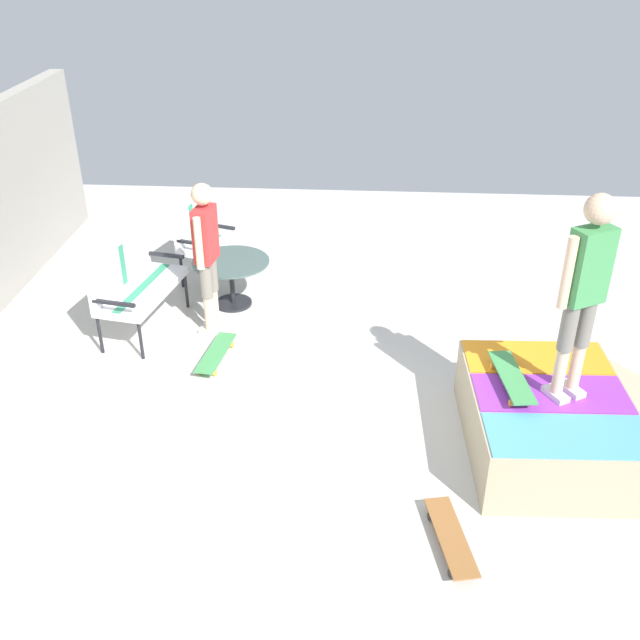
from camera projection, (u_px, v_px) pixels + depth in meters
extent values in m
cube|color=beige|center=(325.00, 406.00, 7.01)|extent=(12.00, 12.00, 0.10)
cube|color=tan|center=(546.00, 421.00, 6.25)|extent=(1.74, 1.37, 0.58)
cube|color=#4C99D8|center=(569.00, 436.00, 5.61)|extent=(0.59, 1.29, 0.01)
cube|color=purple|center=(551.00, 393.00, 6.10)|extent=(0.59, 1.29, 0.01)
cube|color=orange|center=(536.00, 357.00, 6.59)|extent=(0.59, 1.29, 0.01)
cylinder|color=#B2B2B7|center=(476.00, 395.00, 6.13)|extent=(1.63, 0.11, 0.05)
cylinder|color=black|center=(141.00, 340.00, 7.54)|extent=(0.04, 0.04, 0.44)
cylinder|color=black|center=(186.00, 290.00, 8.53)|extent=(0.04, 0.04, 0.44)
cylinder|color=black|center=(100.00, 335.00, 7.64)|extent=(0.04, 0.04, 0.44)
cylinder|color=black|center=(150.00, 286.00, 8.63)|extent=(0.04, 0.04, 0.44)
cube|color=silver|center=(143.00, 291.00, 7.96)|extent=(1.33, 0.77, 0.08)
cube|color=#338C66|center=(142.00, 287.00, 7.94)|extent=(1.21, 0.32, 0.00)
cube|color=silver|center=(120.00, 264.00, 7.86)|extent=(1.24, 0.31, 0.50)
cube|color=#338C66|center=(120.00, 264.00, 7.86)|extent=(0.11, 0.10, 0.46)
cube|color=black|center=(114.00, 303.00, 7.37)|extent=(0.13, 0.47, 0.04)
cube|color=black|center=(165.00, 255.00, 8.39)|extent=(0.13, 0.47, 0.04)
cylinder|color=black|center=(215.00, 277.00, 8.83)|extent=(0.04, 0.04, 0.44)
cylinder|color=black|center=(236.00, 260.00, 9.27)|extent=(0.04, 0.04, 0.44)
cylinder|color=black|center=(182.00, 271.00, 8.98)|extent=(0.04, 0.04, 0.44)
cylinder|color=black|center=(203.00, 254.00, 9.42)|extent=(0.04, 0.04, 0.44)
cube|color=silver|center=(208.00, 246.00, 9.00)|extent=(0.76, 0.71, 0.08)
cube|color=#338C66|center=(207.00, 243.00, 8.97)|extent=(0.58, 0.27, 0.00)
cube|color=silver|center=(189.00, 222.00, 8.93)|extent=(0.61, 0.27, 0.50)
cube|color=#338C66|center=(189.00, 222.00, 8.93)|extent=(0.12, 0.11, 0.46)
cube|color=black|center=(195.00, 243.00, 8.68)|extent=(0.18, 0.46, 0.04)
cube|color=black|center=(218.00, 226.00, 9.15)|extent=(0.18, 0.46, 0.04)
cylinder|color=black|center=(232.00, 284.00, 8.56)|extent=(0.06, 0.06, 0.55)
cylinder|color=black|center=(233.00, 303.00, 8.69)|extent=(0.44, 0.44, 0.03)
cylinder|color=#425651|center=(231.00, 262.00, 8.42)|extent=(0.90, 0.90, 0.02)
cube|color=silver|center=(210.00, 331.00, 8.10)|extent=(0.14, 0.25, 0.05)
cylinder|color=beige|center=(209.00, 313.00, 7.99)|extent=(0.10, 0.10, 0.40)
cylinder|color=slate|center=(206.00, 280.00, 7.79)|extent=(0.13, 0.13, 0.40)
cube|color=silver|center=(216.00, 323.00, 8.24)|extent=(0.14, 0.25, 0.05)
cylinder|color=beige|center=(214.00, 306.00, 8.13)|extent=(0.10, 0.10, 0.40)
cylinder|color=slate|center=(211.00, 274.00, 7.93)|extent=(0.13, 0.13, 0.40)
cube|color=red|center=(205.00, 234.00, 7.61)|extent=(0.34, 0.23, 0.59)
sphere|color=beige|center=(202.00, 194.00, 7.40)|extent=(0.23, 0.23, 0.23)
cylinder|color=beige|center=(199.00, 244.00, 7.45)|extent=(0.08, 0.08, 0.56)
cylinder|color=beige|center=(212.00, 229.00, 7.79)|extent=(0.08, 0.08, 0.56)
cube|color=silver|center=(555.00, 394.00, 6.04)|extent=(0.26, 0.21, 0.05)
cylinder|color=beige|center=(560.00, 371.00, 5.92)|extent=(0.10, 0.10, 0.42)
cylinder|color=slate|center=(569.00, 327.00, 5.72)|extent=(0.13, 0.13, 0.42)
cube|color=silver|center=(571.00, 389.00, 6.10)|extent=(0.26, 0.21, 0.05)
cylinder|color=beige|center=(576.00, 366.00, 5.99)|extent=(0.10, 0.10, 0.42)
cylinder|color=slate|center=(585.00, 322.00, 5.78)|extent=(0.13, 0.13, 0.42)
cube|color=#3F8C4C|center=(589.00, 266.00, 5.49)|extent=(0.31, 0.37, 0.61)
sphere|color=beige|center=(600.00, 209.00, 5.27)|extent=(0.23, 0.23, 0.23)
cylinder|color=beige|center=(568.00, 273.00, 5.43)|extent=(0.08, 0.08, 0.58)
cylinder|color=beige|center=(608.00, 263.00, 5.58)|extent=(0.08, 0.08, 0.58)
cube|color=#3F8C4C|center=(216.00, 352.00, 7.58)|extent=(0.82, 0.31, 0.02)
cylinder|color=gold|center=(232.00, 345.00, 7.83)|extent=(0.06, 0.04, 0.06)
cylinder|color=gold|center=(218.00, 343.00, 7.86)|extent=(0.06, 0.04, 0.06)
cylinder|color=gold|center=(215.00, 373.00, 7.36)|extent=(0.06, 0.04, 0.06)
cylinder|color=gold|center=(200.00, 371.00, 7.39)|extent=(0.06, 0.04, 0.06)
cube|color=brown|center=(451.00, 536.00, 5.37)|extent=(0.82, 0.36, 0.02)
cylinder|color=#333333|center=(450.00, 514.00, 5.65)|extent=(0.06, 0.04, 0.06)
cylinder|color=#333333|center=(430.00, 516.00, 5.63)|extent=(0.06, 0.04, 0.06)
cylinder|color=#333333|center=(472.00, 571.00, 5.17)|extent=(0.06, 0.04, 0.06)
cylinder|color=#333333|center=(451.00, 573.00, 5.15)|extent=(0.06, 0.04, 0.06)
cube|color=#3F8C4C|center=(512.00, 377.00, 6.14)|extent=(0.82, 0.30, 0.01)
cylinder|color=gold|center=(511.00, 365.00, 6.42)|extent=(0.06, 0.04, 0.06)
cylinder|color=gold|center=(493.00, 365.00, 6.41)|extent=(0.06, 0.04, 0.06)
cylinder|color=gold|center=(530.00, 402.00, 5.94)|extent=(0.06, 0.04, 0.06)
cylinder|color=gold|center=(511.00, 403.00, 5.93)|extent=(0.06, 0.04, 0.06)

